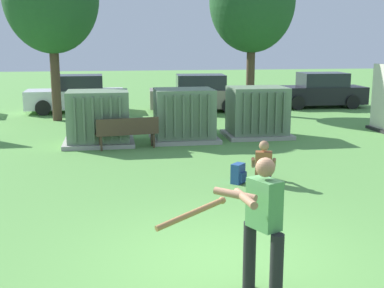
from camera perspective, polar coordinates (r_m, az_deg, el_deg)
The scene contains 12 objects.
ground_plane at distance 7.29m, azimuth 3.74°, elevation -13.27°, with size 96.00×96.00×0.00m, color #5B9947.
transformer_west at distance 15.38m, azimuth -10.56°, elevation 2.86°, with size 2.10×1.70×1.62m.
transformer_mid_west at distance 15.71m, azimuth -0.91°, elevation 3.23°, with size 2.10×1.70×1.62m.
transformer_mid_east at distance 16.51m, azimuth 7.39°, elevation 3.55°, with size 2.10×1.70×1.62m.
park_bench at distance 14.60m, azimuth -7.33°, elevation 1.50°, with size 1.84×0.67×0.92m.
batter at distance 6.06m, azimuth 7.72°, elevation -8.68°, with size 1.54×0.96×1.74m.
seated_spectator at distance 11.17m, azimuth 8.10°, elevation -2.47°, with size 0.64×0.78×0.96m.
backpack at distance 11.09m, azimuth 5.28°, elevation -3.37°, with size 0.38×0.38×0.44m.
tree_center_left at distance 21.89m, azimuth 6.82°, elevation 15.72°, with size 3.57×3.57×6.83m.
parked_car_left_of_center at distance 22.80m, azimuth -12.99°, elevation 5.45°, with size 4.23×1.98×1.62m.
parked_car_right_of_center at distance 22.50m, azimuth 0.69°, elevation 5.66°, with size 4.30×2.13×1.62m.
parked_car_rightmost at distance 24.64m, azimuth 14.26°, elevation 5.82°, with size 4.26×2.05×1.62m.
Camera 1 is at (-1.50, -6.45, 3.06)m, focal length 47.10 mm.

